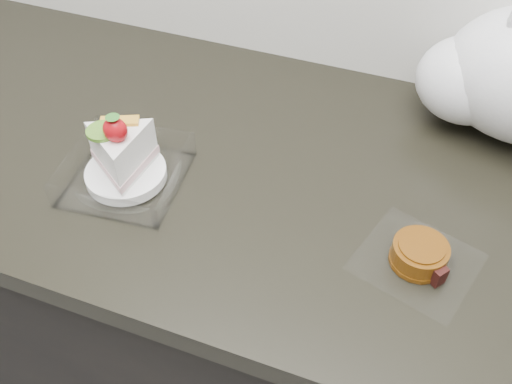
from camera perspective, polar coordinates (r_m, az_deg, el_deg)
name	(u,v)px	position (r m, az deg, el deg)	size (l,w,h in m)	color
counter	(258,316)	(1.26, 0.19, -12.29)	(2.04, 0.64, 0.90)	black
cake_tray	(124,163)	(0.88, -13.09, 2.83)	(0.18, 0.18, 0.13)	white
mooncake_wrap	(420,256)	(0.80, 16.04, -6.16)	(0.18, 0.18, 0.04)	white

